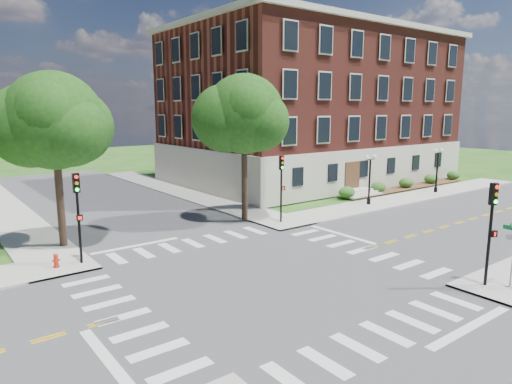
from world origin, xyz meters
TOP-DOWN VIEW (x-y plane):
  - ground at (0.00, 0.00)m, footprint 160.00×160.00m
  - road_ew at (0.00, 0.00)m, footprint 90.00×12.00m
  - road_ns at (0.00, 0.00)m, footprint 12.00×90.00m
  - sidewalk_ne at (15.38, 15.38)m, footprint 34.00×34.00m
  - crosswalk_east at (7.20, 0.00)m, footprint 2.20×10.20m
  - stop_bar_east at (8.80, 3.00)m, footprint 0.40×5.50m
  - main_building at (24.00, 21.99)m, footprint 30.60×22.40m
  - shrub_row at (27.00, 10.80)m, footprint 18.00×2.00m
  - tree_c at (-6.56, 11.20)m, footprint 5.61×5.61m
  - tree_d at (5.88, 9.89)m, footprint 5.66×5.66m
  - traffic_signal_se at (7.35, -7.19)m, footprint 0.38×0.45m
  - traffic_signal_ne at (7.50, 7.66)m, footprint 0.38×0.46m
  - traffic_signal_nw at (-6.66, 7.27)m, footprint 0.33×0.36m
  - twin_lamp_west at (17.49, 7.89)m, footprint 1.36×0.36m
  - twin_lamp_east at (27.28, 7.63)m, footprint 1.36×0.36m
  - fire_hydrant at (-7.91, 7.36)m, footprint 0.35×0.35m

SIDE VIEW (x-z plane):
  - ground at x=0.00m, z-range 0.00..0.00m
  - crosswalk_east at x=7.20m, z-range -0.01..0.01m
  - stop_bar_east at x=8.80m, z-range 0.00..0.00m
  - shrub_row at x=27.00m, z-range -0.65..0.65m
  - road_ew at x=0.00m, z-range 0.00..0.01m
  - road_ns at x=0.00m, z-range 0.00..0.01m
  - sidewalk_ne at x=15.38m, z-range 0.00..0.12m
  - fire_hydrant at x=-7.91m, z-range 0.09..0.84m
  - twin_lamp_west at x=17.49m, z-range 0.41..4.64m
  - twin_lamp_east at x=27.28m, z-range 0.41..4.64m
  - traffic_signal_se at x=7.35m, z-range 0.79..5.59m
  - traffic_signal_ne at x=7.50m, z-range 0.79..5.59m
  - traffic_signal_nw at x=-6.66m, z-range 0.79..5.59m
  - tree_c at x=-6.56m, z-range 2.38..12.57m
  - tree_d at x=5.88m, z-range 2.52..13.03m
  - main_building at x=24.00m, z-range 0.09..16.59m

